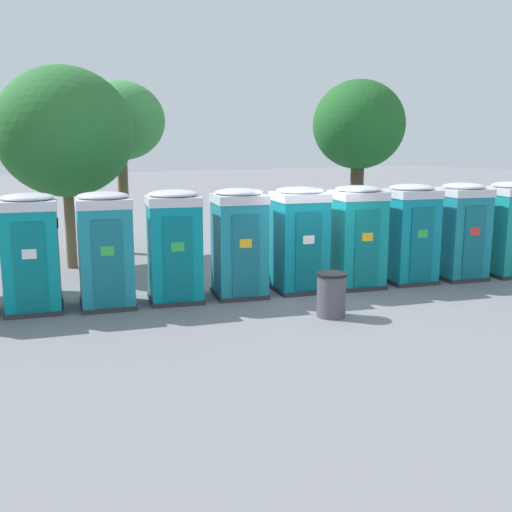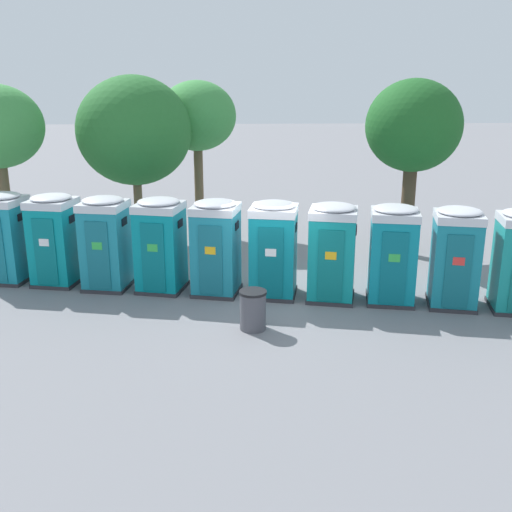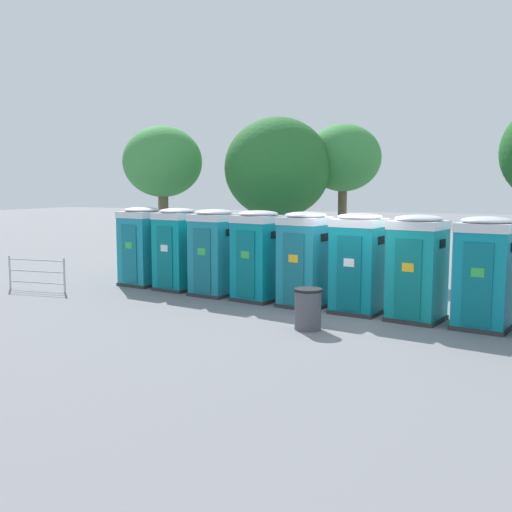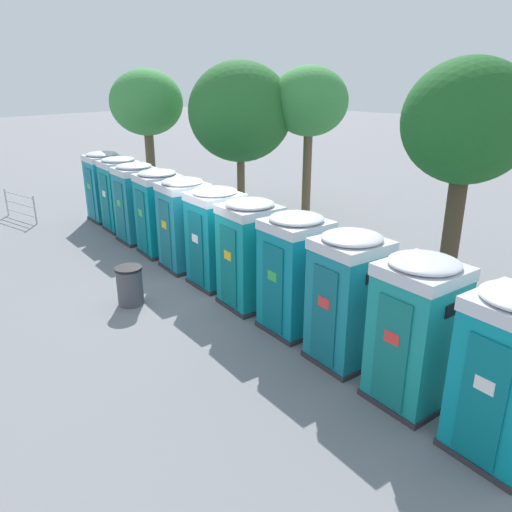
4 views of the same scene
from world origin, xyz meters
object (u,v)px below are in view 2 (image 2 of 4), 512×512
at_px(portapotty_0, 4,237).
at_px(portapotty_5, 273,249).
at_px(portapotty_1, 55,239).
at_px(portapotty_4, 216,247).
at_px(street_tree_1, 134,131).
at_px(portapotty_7, 393,254).
at_px(portapotty_2, 106,242).
at_px(portapotty_3, 160,244).
at_px(portapotty_8, 455,257).
at_px(street_tree_0, 197,117).
at_px(street_tree_3, 413,128).
at_px(trash_can, 253,310).
at_px(portapotty_6, 332,252).

xyz_separation_m(portapotty_0, portapotty_5, (7.47, -1.51, 0.00)).
distance_m(portapotty_1, portapotty_4, 4.57).
height_order(portapotty_4, street_tree_1, street_tree_1).
relative_size(portapotty_0, portapotty_7, 1.00).
bearing_deg(portapotty_2, street_tree_1, 87.34).
bearing_deg(portapotty_5, portapotty_3, 169.53).
height_order(portapotty_7, street_tree_1, street_tree_1).
relative_size(portapotty_1, portapotty_8, 1.00).
height_order(portapotty_0, portapotty_1, same).
xyz_separation_m(portapotty_4, street_tree_1, (-2.78, 5.20, 2.57)).
relative_size(portapotty_8, street_tree_0, 0.46).
bearing_deg(street_tree_3, portapotty_2, -162.75).
bearing_deg(portapotty_8, street_tree_3, 88.90).
relative_size(street_tree_1, street_tree_3, 1.02).
distance_m(portapotty_5, portapotty_7, 3.05).
xyz_separation_m(portapotty_8, trash_can, (-5.10, -1.29, -0.81)).
xyz_separation_m(portapotty_1, portapotty_5, (5.98, -1.21, -0.00)).
bearing_deg(portapotty_0, portapotty_6, -11.67).
bearing_deg(portapotty_6, trash_can, -138.33).
xyz_separation_m(portapotty_3, street_tree_0, (0.73, 6.36, 2.92)).
distance_m(portapotty_4, street_tree_1, 6.43).
distance_m(portapotty_6, portapotty_8, 3.05).
relative_size(portapotty_5, portapotty_7, 1.00).
height_order(street_tree_0, street_tree_3, street_tree_3).
height_order(portapotty_0, trash_can, portapotty_0).
bearing_deg(trash_can, portapotty_8, 14.15).
height_order(street_tree_1, street_tree_3, street_tree_1).
height_order(street_tree_3, trash_can, street_tree_3).
bearing_deg(portapotty_8, street_tree_0, 130.68).
bearing_deg(portapotty_0, portapotty_3, -12.09).
bearing_deg(portapotty_1, street_tree_1, 68.24).
bearing_deg(portapotty_6, portapotty_3, 168.75).
bearing_deg(portapotty_3, portapotty_5, -10.47).
xyz_separation_m(portapotty_2, portapotty_3, (1.50, -0.25, -0.00)).
relative_size(portapotty_1, portapotty_4, 1.00).
relative_size(portapotty_4, portapotty_6, 1.00).
xyz_separation_m(portapotty_2, portapotty_4, (3.00, -0.56, -0.00)).
distance_m(portapotty_3, street_tree_3, 8.63).
height_order(portapotty_2, portapotty_4, same).
bearing_deg(portapotty_5, portapotty_2, 169.84).
bearing_deg(portapotty_3, portapotty_2, 170.47).
distance_m(portapotty_6, street_tree_1, 8.56).
bearing_deg(portapotty_0, portapotty_8, -11.55).
bearing_deg(portapotty_7, portapotty_4, 169.46).
distance_m(portapotty_4, portapotty_7, 4.57).
xyz_separation_m(portapotty_0, portapotty_8, (11.95, -2.44, 0.00)).
bearing_deg(portapotty_2, street_tree_3, 17.25).
xyz_separation_m(portapotty_2, trash_can, (3.88, -3.02, -0.81)).
xyz_separation_m(portapotty_5, portapotty_8, (4.48, -0.93, 0.00)).
bearing_deg(portapotty_2, portapotty_1, 164.82).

